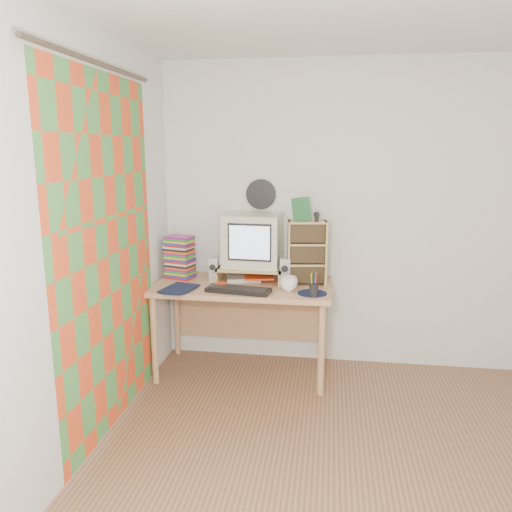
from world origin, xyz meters
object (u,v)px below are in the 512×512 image
(dvd_stack, at_px, (180,260))
(keyboard, at_px, (238,290))
(desk, at_px, (244,298))
(crt_monitor, at_px, (253,240))
(cd_rack, at_px, (307,253))
(mug, at_px, (289,284))
(diary, at_px, (167,286))

(dvd_stack, bearing_deg, keyboard, -15.28)
(desk, bearing_deg, crt_monitor, 53.96)
(crt_monitor, height_order, dvd_stack, crt_monitor)
(cd_rack, xyz_separation_m, mug, (-0.12, -0.23, -0.20))
(dvd_stack, bearing_deg, mug, 1.27)
(crt_monitor, bearing_deg, desk, -122.32)
(keyboard, relative_size, mug, 3.56)
(keyboard, bearing_deg, dvd_stack, 157.02)
(diary, bearing_deg, crt_monitor, 44.45)
(cd_rack, relative_size, mug, 3.71)
(keyboard, relative_size, diary, 1.86)
(dvd_stack, bearing_deg, crt_monitor, 19.23)
(diary, bearing_deg, desk, 40.62)
(desk, distance_m, crt_monitor, 0.48)
(keyboard, distance_m, dvd_stack, 0.66)
(desk, bearing_deg, mug, -26.87)
(cd_rack, height_order, diary, cd_rack)
(dvd_stack, height_order, cd_rack, cd_rack)
(desk, distance_m, cd_rack, 0.63)
(keyboard, distance_m, mug, 0.38)
(crt_monitor, distance_m, mug, 0.50)
(desk, xyz_separation_m, mug, (0.38, -0.19, 0.19))
(keyboard, bearing_deg, crt_monitor, 90.61)
(crt_monitor, height_order, keyboard, crt_monitor)
(mug, bearing_deg, dvd_stack, 164.96)
(diary, bearing_deg, dvd_stack, 102.97)
(crt_monitor, xyz_separation_m, cd_rack, (0.44, -0.05, -0.08))
(keyboard, height_order, mug, mug)
(crt_monitor, bearing_deg, cd_rack, -3.07)
(mug, bearing_deg, diary, -174.30)
(desk, height_order, diary, diary)
(mug, relative_size, diary, 0.52)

